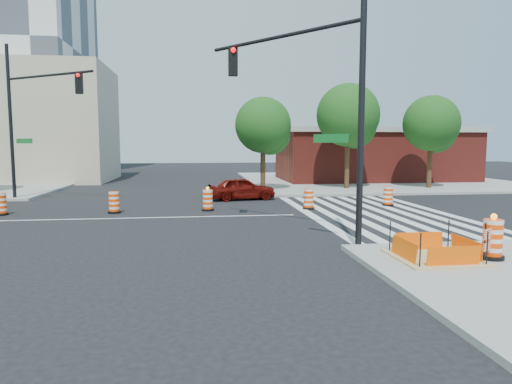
# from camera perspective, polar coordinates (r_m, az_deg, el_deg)

# --- Properties ---
(ground) EXTENTS (120.00, 120.00, 0.00)m
(ground) POSITION_cam_1_polar(r_m,az_deg,el_deg) (20.83, -14.53, -3.17)
(ground) COLOR black
(ground) RESTS_ON ground
(sidewalk_ne) EXTENTS (22.00, 22.00, 0.15)m
(sidewalk_ne) POSITION_cam_1_polar(r_m,az_deg,el_deg) (41.51, 14.37, 1.43)
(sidewalk_ne) COLOR gray
(sidewalk_ne) RESTS_ON ground
(crosswalk_east) EXTENTS (6.75, 13.50, 0.01)m
(crosswalk_east) POSITION_cam_1_polar(r_m,az_deg,el_deg) (22.29, 14.67, -2.56)
(crosswalk_east) COLOR silver
(crosswalk_east) RESTS_ON ground
(lane_centerline) EXTENTS (14.00, 0.12, 0.01)m
(lane_centerline) POSITION_cam_1_polar(r_m,az_deg,el_deg) (20.83, -14.53, -3.15)
(lane_centerline) COLOR silver
(lane_centerline) RESTS_ON ground
(excavation_pit) EXTENTS (2.20, 2.20, 0.90)m
(excavation_pit) POSITION_cam_1_polar(r_m,az_deg,el_deg) (13.43, 21.46, -7.45)
(excavation_pit) COLOR tan
(excavation_pit) RESTS_ON ground
(brick_storefront) EXTENTS (16.50, 8.50, 4.60)m
(brick_storefront) POSITION_cam_1_polar(r_m,az_deg,el_deg) (41.39, 14.45, 4.52)
(brick_storefront) COLOR maroon
(brick_storefront) RESTS_ON ground
(beige_midrise) EXTENTS (14.00, 10.00, 10.00)m
(beige_midrise) POSITION_cam_1_polar(r_m,az_deg,el_deg) (44.88, -26.67, 7.60)
(beige_midrise) COLOR tan
(beige_midrise) RESTS_ON ground
(red_coupe) EXTENTS (4.14, 2.18, 1.34)m
(red_coupe) POSITION_cam_1_polar(r_m,az_deg,el_deg) (26.71, -1.82, 0.46)
(red_coupe) COLOR #590B07
(red_coupe) RESTS_ON ground
(signal_pole_se) EXTENTS (4.33, 5.22, 8.77)m
(signal_pole_se) POSITION_cam_1_polar(r_m,az_deg,el_deg) (15.49, 7.10, 13.79)
(signal_pole_se) COLOR black
(signal_pole_se) RESTS_ON ground
(signal_pole_nw) EXTENTS (5.57, 3.83, 8.75)m
(signal_pole_nw) POSITION_cam_1_polar(r_m,az_deg,el_deg) (28.61, -26.28, 9.60)
(signal_pole_nw) COLOR black
(signal_pole_nw) RESTS_ON ground
(pit_drum) EXTENTS (0.63, 0.63, 1.25)m
(pit_drum) POSITION_cam_1_polar(r_m,az_deg,el_deg) (13.93, 27.47, -5.37)
(pit_drum) COLOR black
(pit_drum) RESTS_ON ground
(barricade) EXTENTS (0.79, 0.50, 1.06)m
(barricade) POSITION_cam_1_polar(r_m,az_deg,el_deg) (13.77, 27.41, -5.23)
(barricade) COLOR #FF4305
(barricade) RESTS_ON ground
(tree_north_c) EXTENTS (3.80, 3.77, 6.40)m
(tree_north_c) POSITION_cam_1_polar(r_m,az_deg,el_deg) (30.93, 0.96, 7.94)
(tree_north_c) COLOR #382314
(tree_north_c) RESTS_ON ground
(tree_north_d) EXTENTS (4.39, 4.39, 7.47)m
(tree_north_d) POSITION_cam_1_polar(r_m,az_deg,el_deg) (32.89, 11.49, 8.96)
(tree_north_d) COLOR #382314
(tree_north_d) RESTS_ON ground
(tree_north_e) EXTENTS (3.93, 3.93, 6.68)m
(tree_north_e) POSITION_cam_1_polar(r_m,az_deg,el_deg) (34.89, 21.09, 7.63)
(tree_north_e) COLOR #382314
(tree_north_e) RESTS_ON ground
(median_drum_1) EXTENTS (0.60, 0.60, 1.02)m
(median_drum_1) POSITION_cam_1_polar(r_m,az_deg,el_deg) (23.98, -29.26, -1.40)
(median_drum_1) COLOR black
(median_drum_1) RESTS_ON ground
(median_drum_2) EXTENTS (0.60, 0.60, 1.02)m
(median_drum_2) POSITION_cam_1_polar(r_m,az_deg,el_deg) (22.53, -17.31, -1.33)
(median_drum_2) COLOR black
(median_drum_2) RESTS_ON ground
(median_drum_3) EXTENTS (0.60, 0.60, 1.18)m
(median_drum_3) POSITION_cam_1_polar(r_m,az_deg,el_deg) (22.43, -6.05, -1.10)
(median_drum_3) COLOR black
(median_drum_3) RESTS_ON ground
(median_drum_4) EXTENTS (0.60, 0.60, 1.02)m
(median_drum_4) POSITION_cam_1_polar(r_m,az_deg,el_deg) (22.97, 6.60, -0.96)
(median_drum_4) COLOR black
(median_drum_4) RESTS_ON ground
(median_drum_5) EXTENTS (0.60, 0.60, 1.02)m
(median_drum_5) POSITION_cam_1_polar(r_m,az_deg,el_deg) (25.06, 16.18, -0.58)
(median_drum_5) COLOR black
(median_drum_5) RESTS_ON ground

